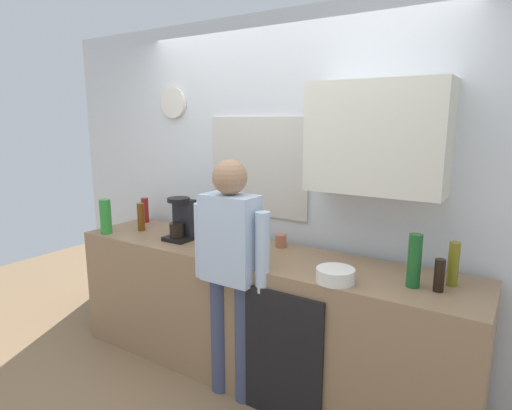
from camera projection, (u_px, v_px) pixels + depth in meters
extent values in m
plane|color=#8C6D4C|center=(232.00, 394.00, 2.91)|extent=(8.00, 8.00, 0.00)
cube|color=#937251|center=(256.00, 314.00, 3.06)|extent=(2.96, 0.64, 0.93)
cube|color=black|center=(280.00, 357.00, 2.59)|extent=(0.56, 0.02, 0.84)
cube|color=silver|center=(287.00, 191.00, 3.25)|extent=(4.56, 0.10, 2.60)
cube|color=beige|center=(258.00, 167.00, 3.29)|extent=(0.86, 0.02, 0.76)
cube|color=#8CA5C6|center=(258.00, 167.00, 3.29)|extent=(0.80, 0.02, 0.70)
cube|color=silver|center=(377.00, 138.00, 2.61)|extent=(0.84, 0.32, 0.68)
cylinder|color=silver|center=(174.00, 103.00, 3.64)|extent=(0.26, 0.03, 0.26)
cube|color=black|center=(180.00, 238.00, 3.27)|extent=(0.20, 0.20, 0.03)
cube|color=black|center=(184.00, 217.00, 3.29)|extent=(0.18, 0.08, 0.28)
cylinder|color=black|center=(177.00, 230.00, 3.24)|extent=(0.11, 0.11, 0.11)
cylinder|color=black|center=(178.00, 200.00, 3.22)|extent=(0.17, 0.17, 0.03)
cylinder|color=#2D8C33|center=(106.00, 216.00, 3.45)|extent=(0.09, 0.09, 0.28)
cylinder|color=#195923|center=(414.00, 261.00, 2.33)|extent=(0.07, 0.07, 0.30)
cylinder|color=black|center=(439.00, 275.00, 2.28)|extent=(0.06, 0.06, 0.18)
cylinder|color=brown|center=(141.00, 217.00, 3.54)|extent=(0.06, 0.06, 0.23)
cylinder|color=maroon|center=(145.00, 210.00, 3.83)|extent=(0.06, 0.06, 0.22)
cylinder|color=olive|center=(453.00, 264.00, 2.36)|extent=(0.06, 0.06, 0.25)
cylinder|color=yellow|center=(258.00, 256.00, 2.76)|extent=(0.07, 0.07, 0.08)
cylinder|color=#B26647|center=(281.00, 241.00, 3.09)|extent=(0.08, 0.08, 0.09)
cylinder|color=white|center=(335.00, 275.00, 2.42)|extent=(0.22, 0.22, 0.08)
cylinder|color=#9E5638|center=(186.00, 226.00, 3.52)|extent=(0.10, 0.10, 0.09)
sphere|color=#2D7233|center=(186.00, 213.00, 3.50)|extent=(0.15, 0.15, 0.15)
cylinder|color=#3F4766|center=(220.00, 335.00, 2.88)|extent=(0.12, 0.12, 0.82)
cylinder|color=#3F4766|center=(244.00, 343.00, 2.78)|extent=(0.12, 0.12, 0.82)
cube|color=silver|center=(230.00, 238.00, 2.69)|extent=(0.36, 0.20, 0.56)
sphere|color=#A57A59|center=(230.00, 177.00, 2.62)|extent=(0.22, 0.22, 0.22)
cylinder|color=silver|center=(201.00, 240.00, 2.83)|extent=(0.09, 0.09, 0.50)
cylinder|color=silver|center=(263.00, 252.00, 2.58)|extent=(0.09, 0.09, 0.50)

